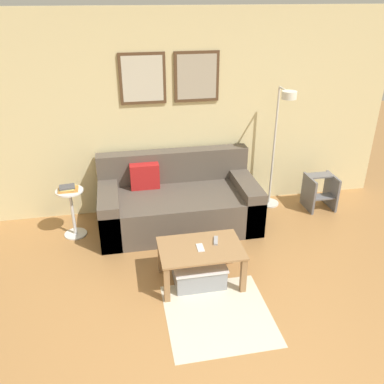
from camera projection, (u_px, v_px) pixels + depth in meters
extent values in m
cube|color=beige|center=(181.00, 115.00, 5.16)|extent=(5.60, 0.06, 2.55)
cube|color=#513823|center=(143.00, 79.00, 4.83)|extent=(0.56, 0.02, 0.60)
cube|color=beige|center=(143.00, 79.00, 4.82)|extent=(0.49, 0.01, 0.53)
cube|color=#513823|center=(197.00, 77.00, 4.94)|extent=(0.56, 0.02, 0.60)
cube|color=#ADA38E|center=(197.00, 77.00, 4.93)|extent=(0.49, 0.01, 0.53)
cube|color=beige|center=(218.00, 314.00, 3.77)|extent=(0.96, 0.98, 0.01)
cube|color=brown|center=(179.00, 209.00, 5.11)|extent=(1.94, 0.99, 0.46)
cube|color=brown|center=(173.00, 165.00, 5.26)|extent=(1.94, 0.20, 0.41)
cube|color=brown|center=(110.00, 211.00, 4.94)|extent=(0.24, 0.99, 0.58)
cube|color=brown|center=(244.00, 199.00, 5.23)|extent=(0.24, 0.99, 0.58)
cube|color=red|center=(145.00, 176.00, 5.07)|extent=(0.36, 0.14, 0.32)
cube|color=#997047|center=(201.00, 248.00, 4.04)|extent=(0.84, 0.55, 0.02)
cube|color=#997047|center=(167.00, 285.00, 3.85)|extent=(0.06, 0.06, 0.39)
cube|color=#997047|center=(243.00, 275.00, 3.98)|extent=(0.06, 0.06, 0.39)
cube|color=#997047|center=(161.00, 256.00, 4.27)|extent=(0.06, 0.06, 0.39)
cube|color=#997047|center=(230.00, 248.00, 4.40)|extent=(0.06, 0.06, 0.39)
cube|color=gray|center=(199.00, 273.00, 4.15)|extent=(0.50, 0.38, 0.22)
cube|color=silver|center=(199.00, 264.00, 4.10)|extent=(0.53, 0.40, 0.02)
cylinder|color=silver|center=(269.00, 203.00, 5.73)|extent=(0.27, 0.27, 0.02)
cylinder|color=silver|center=(274.00, 148.00, 5.36)|extent=(0.03, 0.03, 1.61)
cylinder|color=silver|center=(284.00, 90.00, 4.87)|extent=(0.02, 0.30, 0.02)
cylinder|color=white|center=(289.00, 95.00, 4.75)|extent=(0.18, 0.18, 0.09)
cylinder|color=white|center=(76.00, 234.00, 5.01)|extent=(0.27, 0.27, 0.01)
cylinder|color=white|center=(73.00, 213.00, 4.87)|extent=(0.04, 0.04, 0.57)
cylinder|color=white|center=(69.00, 191.00, 4.74)|extent=(0.32, 0.32, 0.02)
cube|color=#D18438|center=(68.00, 189.00, 4.73)|extent=(0.22, 0.16, 0.03)
cube|color=#D8C666|center=(67.00, 188.00, 4.72)|extent=(0.18, 0.17, 0.02)
cube|color=#4C4C51|center=(67.00, 187.00, 4.70)|extent=(0.19, 0.16, 0.02)
cube|color=#99999E|center=(216.00, 241.00, 4.13)|extent=(0.08, 0.16, 0.02)
cube|color=silver|center=(200.00, 248.00, 4.02)|extent=(0.07, 0.14, 0.01)
cube|color=slate|center=(308.00, 193.00, 5.50)|extent=(0.03, 0.38, 0.47)
cube|color=slate|center=(331.00, 191.00, 5.56)|extent=(0.03, 0.38, 0.47)
cube|color=slate|center=(322.00, 197.00, 5.49)|extent=(0.31, 0.17, 0.02)
cube|color=slate|center=(320.00, 175.00, 5.49)|extent=(0.31, 0.17, 0.02)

